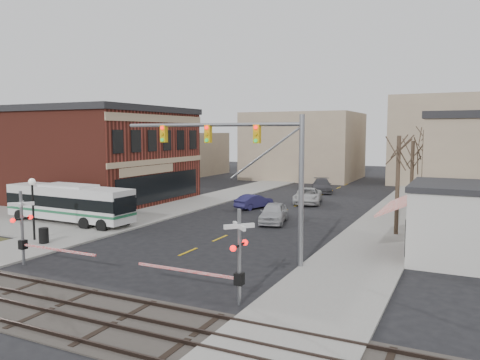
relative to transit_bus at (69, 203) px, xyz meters
name	(u,v)px	position (x,y,z in m)	size (l,w,h in m)	color
ground	(169,260)	(12.95, -5.32, -1.66)	(160.00, 160.00, 0.00)	black
sidewalk_west	(204,201)	(3.45, 14.68, -1.60)	(5.00, 60.00, 0.12)	gray
sidewalk_east	(397,215)	(22.45, 14.68, -1.60)	(5.00, 60.00, 0.12)	gray
ballast_strip	(55,308)	(12.95, -13.32, -1.63)	(160.00, 5.00, 0.06)	#332D28
rail_tracks	(55,306)	(12.95, -13.32, -1.54)	(160.00, 3.91, 0.14)	#2D231E
brick_building	(48,153)	(-14.04, 10.68, 3.15)	(30.40, 15.40, 9.60)	maroon
tree_east_a	(397,185)	(23.45, 6.68, 1.83)	(0.28, 0.28, 6.75)	#382B21
tree_east_b	(412,181)	(23.75, 12.68, 1.61)	(0.28, 0.28, 6.30)	#382B21
tree_east_c	(423,168)	(23.95, 20.68, 2.06)	(0.28, 0.28, 7.20)	#382B21
transit_bus	(69,203)	(0.00, 0.00, 0.00)	(11.39, 2.81, 2.91)	silver
traffic_signal_mast	(249,156)	(17.02, -3.55, 4.13)	(11.08, 0.30, 8.00)	gray
rr_crossing_west	(28,229)	(6.85, -9.45, 0.31)	(5.60, 1.36, 4.00)	gray
rr_crossing_east	(230,257)	(19.02, -9.67, 0.31)	(5.60, 1.36, 4.00)	gray
street_lamp	(33,196)	(2.50, -5.42, 1.36)	(0.44, 0.44, 4.02)	black
trash_bin	(44,236)	(3.83, -5.83, -1.05)	(0.60, 0.60, 0.97)	black
car_a	(273,213)	(14.13, 7.29, -0.87)	(1.87, 4.66, 1.59)	#A6A7AB
car_b	(254,201)	(9.89, 13.00, -1.00)	(1.40, 4.02, 1.32)	#1F1D48
car_c	(308,196)	(13.44, 18.20, -0.90)	(2.53, 5.50, 1.53)	#B4B4B4
car_d	(322,186)	(12.26, 27.36, -0.88)	(2.19, 5.39, 1.56)	#3E3E43
pedestrian_near	(105,219)	(4.50, -1.00, -0.72)	(0.60, 0.39, 1.63)	#514741
pedestrian_far	(115,210)	(2.46, 2.40, -0.80)	(0.72, 0.56, 1.48)	#2F3453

